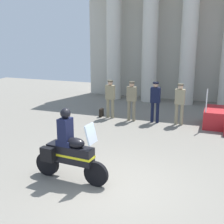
{
  "coord_description": "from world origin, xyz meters",
  "views": [
    {
      "loc": [
        2.36,
        -6.56,
        3.76
      ],
      "look_at": [
        -0.98,
        2.82,
        1.1
      ],
      "focal_mm": 49.97,
      "sensor_mm": 36.0,
      "label": 1
    }
  ],
  "objects_px": {
    "officer_in_row_0": "(110,96)",
    "officer_in_row_1": "(132,98)",
    "motorcycle_with_rider": "(68,151)",
    "briefcase_on_ground": "(101,113)",
    "officer_in_row_3": "(180,101)",
    "officer_in_row_2": "(155,99)"
  },
  "relations": [
    {
      "from": "officer_in_row_2",
      "to": "motorcycle_with_rider",
      "type": "distance_m",
      "value": 5.85
    },
    {
      "from": "officer_in_row_1",
      "to": "officer_in_row_2",
      "type": "xyz_separation_m",
      "value": [
        0.98,
        0.08,
        0.01
      ]
    },
    {
      "from": "officer_in_row_1",
      "to": "briefcase_on_ground",
      "type": "height_order",
      "value": "officer_in_row_1"
    },
    {
      "from": "officer_in_row_0",
      "to": "officer_in_row_3",
      "type": "distance_m",
      "value": 2.96
    },
    {
      "from": "briefcase_on_ground",
      "to": "motorcycle_with_rider",
      "type": "bearing_deg",
      "value": -76.49
    },
    {
      "from": "officer_in_row_2",
      "to": "officer_in_row_3",
      "type": "xyz_separation_m",
      "value": [
        0.98,
        0.04,
        -0.01
      ]
    },
    {
      "from": "officer_in_row_1",
      "to": "briefcase_on_ground",
      "type": "relative_size",
      "value": 4.64
    },
    {
      "from": "officer_in_row_2",
      "to": "briefcase_on_ground",
      "type": "xyz_separation_m",
      "value": [
        -2.41,
        0.09,
        -0.82
      ]
    },
    {
      "from": "officer_in_row_1",
      "to": "officer_in_row_3",
      "type": "distance_m",
      "value": 1.97
    },
    {
      "from": "officer_in_row_0",
      "to": "motorcycle_with_rider",
      "type": "relative_size",
      "value": 0.79
    },
    {
      "from": "motorcycle_with_rider",
      "to": "briefcase_on_ground",
      "type": "height_order",
      "value": "motorcycle_with_rider"
    },
    {
      "from": "officer_in_row_0",
      "to": "motorcycle_with_rider",
      "type": "xyz_separation_m",
      "value": [
        0.97,
        -5.81,
        -0.18
      ]
    },
    {
      "from": "officer_in_row_1",
      "to": "officer_in_row_2",
      "type": "relative_size",
      "value": 0.99
    },
    {
      "from": "officer_in_row_3",
      "to": "officer_in_row_0",
      "type": "bearing_deg",
      "value": 0.67
    },
    {
      "from": "officer_in_row_0",
      "to": "officer_in_row_3",
      "type": "bearing_deg",
      "value": -179.33
    },
    {
      "from": "briefcase_on_ground",
      "to": "officer_in_row_3",
      "type": "bearing_deg",
      "value": -0.97
    },
    {
      "from": "officer_in_row_0",
      "to": "officer_in_row_1",
      "type": "xyz_separation_m",
      "value": [
        0.99,
        -0.14,
        0.01
      ]
    },
    {
      "from": "officer_in_row_2",
      "to": "briefcase_on_ground",
      "type": "relative_size",
      "value": 4.7
    },
    {
      "from": "officer_in_row_1",
      "to": "motorcycle_with_rider",
      "type": "height_order",
      "value": "motorcycle_with_rider"
    },
    {
      "from": "briefcase_on_ground",
      "to": "officer_in_row_1",
      "type": "bearing_deg",
      "value": -7.01
    },
    {
      "from": "officer_in_row_0",
      "to": "officer_in_row_3",
      "type": "height_order",
      "value": "officer_in_row_3"
    },
    {
      "from": "officer_in_row_0",
      "to": "officer_in_row_1",
      "type": "bearing_deg",
      "value": 173.26
    }
  ]
}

